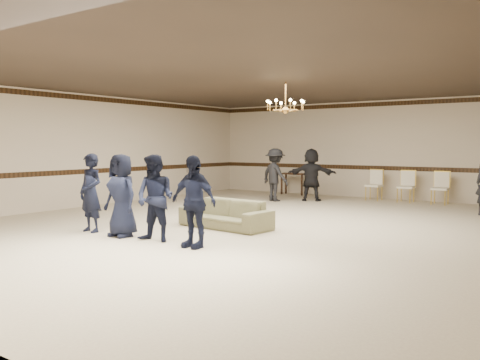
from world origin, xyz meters
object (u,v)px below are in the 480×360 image
(boy_a, at_px, (91,193))
(settee, at_px, (225,214))
(boy_d, at_px, (193,201))
(banquet_chair_mid, at_px, (406,187))
(boy_b, at_px, (121,195))
(boy_c, at_px, (155,198))
(banquet_chair_right, at_px, (440,188))
(console_table, at_px, (294,184))
(adult_left, at_px, (275,175))
(adult_mid, at_px, (311,175))
(banquet_chair_left, at_px, (374,185))
(chandelier, at_px, (286,96))

(boy_a, xyz_separation_m, settee, (1.93, 1.95, -0.49))
(boy_d, relative_size, banquet_chair_mid, 1.65)
(boy_a, distance_m, boy_b, 0.90)
(settee, relative_size, banquet_chair_mid, 2.14)
(boy_c, height_order, banquet_chair_right, boy_c)
(boy_c, bearing_deg, boy_a, 172.59)
(console_table, bearing_deg, banquet_chair_mid, -2.94)
(adult_left, bearing_deg, console_table, -57.56)
(adult_mid, distance_m, banquet_chair_left, 2.04)
(boy_b, bearing_deg, settee, 64.84)
(adult_mid, bearing_deg, settee, 77.77)
(boy_a, bearing_deg, banquet_chair_mid, 69.70)
(boy_c, relative_size, settee, 0.77)
(boy_a, bearing_deg, adult_left, 90.40)
(boy_a, height_order, adult_left, adult_left)
(settee, bearing_deg, banquet_chair_left, 90.19)
(console_table, bearing_deg, boy_d, -71.24)
(boy_c, height_order, boy_d, same)
(banquet_chair_left, distance_m, banquet_chair_mid, 1.00)
(boy_c, distance_m, banquet_chair_left, 8.97)
(chandelier, distance_m, banquet_chair_left, 5.82)
(chandelier, distance_m, boy_c, 4.23)
(boy_b, distance_m, banquet_chair_mid, 9.33)
(adult_left, xyz_separation_m, banquet_chair_right, (4.44, 1.99, -0.34))
(banquet_chair_left, xyz_separation_m, console_table, (-3.00, 0.20, -0.10))
(boy_d, bearing_deg, chandelier, 94.80)
(boy_b, xyz_separation_m, adult_left, (-0.76, 6.94, 0.03))
(boy_d, distance_m, banquet_chair_mid, 8.98)
(banquet_chair_left, bearing_deg, boy_d, -85.27)
(adult_mid, bearing_deg, chandelier, 87.71)
(boy_a, height_order, console_table, boy_a)
(boy_c, distance_m, boy_d, 0.90)
(adult_left, bearing_deg, settee, 127.91)
(boy_a, relative_size, boy_b, 1.00)
(banquet_chair_mid, bearing_deg, console_table, 172.95)
(boy_a, xyz_separation_m, console_table, (-0.42, 9.13, -0.41))
(banquet_chair_left, bearing_deg, settee, -91.37)
(settee, height_order, console_table, console_table)
(settee, bearing_deg, banquet_chair_right, 74.73)
(boy_a, distance_m, adult_mid, 7.71)
(boy_d, distance_m, banquet_chair_left, 8.94)
(adult_left, relative_size, banquet_chair_right, 1.72)
(boy_c, xyz_separation_m, banquet_chair_mid, (1.78, 8.93, -0.31))
(boy_a, relative_size, boy_d, 1.00)
(boy_a, height_order, boy_c, same)
(banquet_chair_mid, distance_m, console_table, 4.01)
(boy_d, relative_size, adult_left, 0.96)
(chandelier, distance_m, boy_b, 4.45)
(boy_a, distance_m, adult_left, 6.94)
(boy_a, relative_size, boy_c, 1.00)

